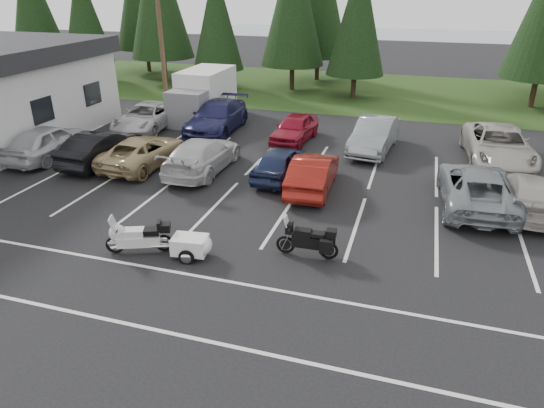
{
  "coord_description": "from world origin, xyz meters",
  "views": [
    {
      "loc": [
        4.82,
        -14.26,
        7.86
      ],
      "look_at": [
        0.58,
        -0.5,
        1.18
      ],
      "focal_mm": 32.0,
      "sensor_mm": 36.0,
      "label": 1
    }
  ],
  "objects": [
    {
      "name": "car_near_1",
      "position": [
        -9.14,
        3.98,
        0.76
      ],
      "size": [
        1.76,
        4.68,
        1.52
      ],
      "primitive_type": "imported",
      "rotation": [
        0.0,
        0.0,
        3.11
      ],
      "color": "black",
      "rests_on": "ground"
    },
    {
      "name": "car_far_3",
      "position": [
        2.82,
        9.57,
        0.81
      ],
      "size": [
        2.21,
        5.05,
        1.61
      ],
      "primitive_type": "imported",
      "rotation": [
        0.0,
        0.0,
        -0.1
      ],
      "color": "gray",
      "rests_on": "ground"
    },
    {
      "name": "adventure_motorcycle",
      "position": [
        2.0,
        -1.44,
        0.66
      ],
      "size": [
        2.19,
        0.81,
        1.32
      ],
      "primitive_type": null,
      "rotation": [
        0.0,
        0.0,
        0.03
      ],
      "color": "black",
      "rests_on": "ground"
    },
    {
      "name": "car_near_5",
      "position": [
        1.0,
        3.79,
        0.73
      ],
      "size": [
        1.74,
        4.5,
        1.46
      ],
      "primitive_type": "imported",
      "rotation": [
        0.0,
        0.0,
        3.18
      ],
      "color": "maroon",
      "rests_on": "ground"
    },
    {
      "name": "ground",
      "position": [
        0.0,
        0.0,
        0.0
      ],
      "size": [
        120.0,
        120.0,
        0.0
      ],
      "primitive_type": "plane",
      "color": "black",
      "rests_on": "ground"
    },
    {
      "name": "cargo_trailer",
      "position": [
        -1.43,
        -2.57,
        0.36
      ],
      "size": [
        1.65,
        1.07,
        0.72
      ],
      "primitive_type": null,
      "rotation": [
        0.0,
        0.0,
        0.13
      ],
      "color": "white",
      "rests_on": "ground"
    },
    {
      "name": "conifer_5",
      "position": [
        0.0,
        21.6,
        5.63
      ],
      "size": [
        4.14,
        4.14,
        9.63
      ],
      "color": "#332316",
      "rests_on": "ground"
    },
    {
      "name": "car_near_2",
      "position": [
        -7.09,
        4.27,
        0.69
      ],
      "size": [
        2.53,
        5.06,
        1.38
      ],
      "primitive_type": "imported",
      "rotation": [
        0.0,
        0.0,
        3.09
      ],
      "color": "tan",
      "rests_on": "ground"
    },
    {
      "name": "car_far_2",
      "position": [
        -1.38,
        9.97,
        0.71
      ],
      "size": [
        2.02,
        4.31,
        1.43
      ],
      "primitive_type": "imported",
      "rotation": [
        0.0,
        0.0,
        -0.08
      ],
      "color": "maroon",
      "rests_on": "ground"
    },
    {
      "name": "car_near_7",
      "position": [
        9.13,
        4.19,
        0.68
      ],
      "size": [
        2.21,
        4.83,
        1.37
      ],
      "primitive_type": "imported",
      "rotation": [
        0.0,
        0.0,
        3.08
      ],
      "color": "#AAA39C",
      "rests_on": "ground"
    },
    {
      "name": "conifer_3",
      "position": [
        -10.5,
        21.4,
        5.27
      ],
      "size": [
        3.87,
        3.87,
        9.02
      ],
      "color": "#332316",
      "rests_on": "ground"
    },
    {
      "name": "car_near_0",
      "position": [
        -11.99,
        3.9,
        0.82
      ],
      "size": [
        1.97,
        4.84,
        1.64
      ],
      "primitive_type": "imported",
      "rotation": [
        0.0,
        0.0,
        3.15
      ],
      "color": "silver",
      "rests_on": "ground"
    },
    {
      "name": "conifer_0",
      "position": [
        -28.0,
        22.5,
        6.23
      ],
      "size": [
        4.58,
        4.58,
        10.66
      ],
      "color": "#332316",
      "rests_on": "ground"
    },
    {
      "name": "car_far_0",
      "position": [
        -10.06,
        9.67,
        0.73
      ],
      "size": [
        2.7,
        5.4,
        1.47
      ],
      "primitive_type": "imported",
      "rotation": [
        0.0,
        0.0,
        0.05
      ],
      "color": "silver",
      "rests_on": "ground"
    },
    {
      "name": "grass_strip",
      "position": [
        0.0,
        24.0,
        0.01
      ],
      "size": [
        80.0,
        16.0,
        0.01
      ],
      "primitive_type": "cube",
      "color": "#233B12",
      "rests_on": "ground"
    },
    {
      "name": "car_far_1",
      "position": [
        -6.04,
        10.4,
        0.84
      ],
      "size": [
        2.56,
        5.84,
        1.67
      ],
      "primitive_type": "imported",
      "rotation": [
        0.0,
        0.0,
        0.04
      ],
      "color": "#1C1D48",
      "rests_on": "ground"
    },
    {
      "name": "box_truck",
      "position": [
        -8.0,
        12.5,
        1.45
      ],
      "size": [
        2.4,
        5.6,
        2.9
      ],
      "primitive_type": null,
      "color": "silver",
      "rests_on": "ground"
    },
    {
      "name": "car_near_3",
      "position": [
        -4.2,
        4.44,
        0.75
      ],
      "size": [
        2.11,
        5.17,
        1.5
      ],
      "primitive_type": "imported",
      "rotation": [
        0.0,
        0.0,
        3.14
      ],
      "color": "#BDBDBB",
      "rests_on": "ground"
    },
    {
      "name": "stall_markings",
      "position": [
        0.0,
        2.0,
        0.0
      ],
      "size": [
        32.0,
        16.0,
        0.01
      ],
      "primitive_type": "cube",
      "color": "silver",
      "rests_on": "ground"
    },
    {
      "name": "car_near_6",
      "position": [
        7.24,
        4.05,
        0.76
      ],
      "size": [
        2.83,
        5.63,
        1.53
      ],
      "primitive_type": "imported",
      "rotation": [
        0.0,
        0.0,
        3.2
      ],
      "color": "gray",
      "rests_on": "ground"
    },
    {
      "name": "conifer_1",
      "position": [
        -22.0,
        21.2,
        5.39
      ],
      "size": [
        3.96,
        3.96,
        9.22
      ],
      "color": "#332316",
      "rests_on": "ground"
    },
    {
      "name": "car_far_4",
      "position": [
        8.56,
        9.53,
        0.83
      ],
      "size": [
        3.14,
        6.16,
        1.67
      ],
      "primitive_type": "imported",
      "rotation": [
        0.0,
        0.0,
        0.06
      ],
      "color": "#AAA49C",
      "rests_on": "ground"
    },
    {
      "name": "utility_pole",
      "position": [
        -10.0,
        12.0,
        4.7
      ],
      "size": [
        1.6,
        0.26,
        9.0
      ],
      "color": "#473321",
      "rests_on": "ground"
    },
    {
      "name": "touring_motorcycle",
      "position": [
        -3.1,
        -2.76,
        0.64
      ],
      "size": [
        2.42,
        1.53,
        1.29
      ],
      "primitive_type": null,
      "rotation": [
        0.0,
        0.0,
        0.38
      ],
      "color": "silver",
      "rests_on": "ground"
    },
    {
      "name": "car_near_4",
      "position": [
        -0.62,
        4.69,
        0.7
      ],
      "size": [
        1.86,
        4.17,
        1.39
      ],
      "primitive_type": "imported",
      "rotation": [
        0.0,
        0.0,
        3.09
      ],
      "color": "#1C2547",
      "rests_on": "ground"
    },
    {
      "name": "conifer_4",
      "position": [
        -5.0,
        22.9,
        6.53
      ],
      "size": [
        4.8,
        4.8,
        11.17
      ],
      "color": "#332316",
      "rests_on": "ground"
    },
    {
      "name": "lake_water",
      "position": [
        4.0,
        55.0,
        0.0
      ],
      "size": [
        70.0,
        50.0,
        0.02
      ],
      "primitive_type": "cube",
      "color": "gray",
      "rests_on": "ground"
    }
  ]
}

